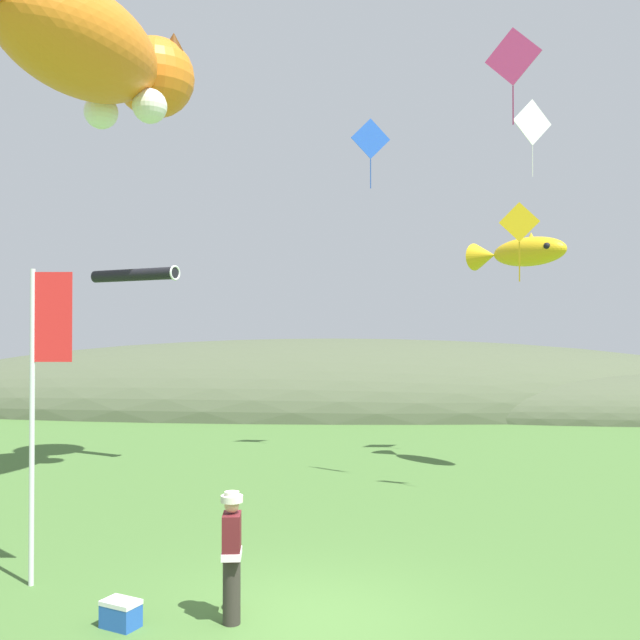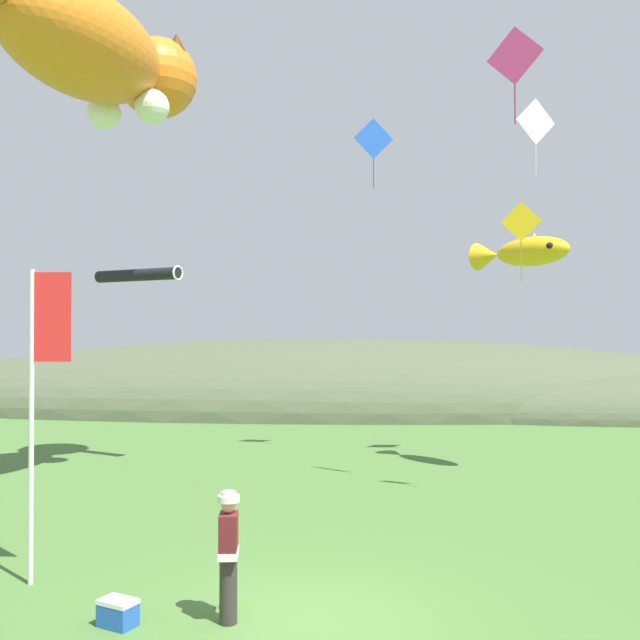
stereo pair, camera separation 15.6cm
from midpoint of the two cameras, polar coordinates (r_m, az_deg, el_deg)
ground_plane at (r=10.53m, az=-0.52°, el=-22.90°), size 120.00×120.00×0.00m
distant_hill_ridge at (r=36.48m, az=4.35°, el=-7.04°), size 51.06×14.31×7.04m
festival_attendant at (r=10.18m, az=-6.88°, el=-17.97°), size 0.30×0.44×1.77m
kite_spool at (r=10.96m, az=-6.80°, el=-21.37°), size 0.16×0.21×0.21m
picnic_cooler at (r=10.61m, az=-15.43°, el=-21.65°), size 0.58×0.51×0.36m
festival_banner_pole at (r=11.95m, az=-21.10°, el=-4.32°), size 0.66×0.08×4.91m
kite_giant_cat at (r=19.06m, az=-16.91°, el=19.64°), size 4.07×9.09×2.85m
kite_fish_windsock at (r=20.44m, az=16.04°, el=5.24°), size 2.58×2.79×0.92m
kite_tube_streamer at (r=21.75m, az=-14.15°, el=3.51°), size 2.99×1.77×0.44m
kite_diamond_white at (r=22.12m, az=17.07°, el=14.89°), size 1.24×0.54×2.24m
kite_diamond_pink at (r=17.94m, az=15.57°, el=19.66°), size 1.15×0.74×2.25m
kite_diamond_gold at (r=16.83m, az=16.05°, el=7.48°), size 0.88×0.25×1.80m
kite_diamond_blue at (r=22.42m, az=4.51°, el=14.23°), size 1.21×0.30×2.14m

